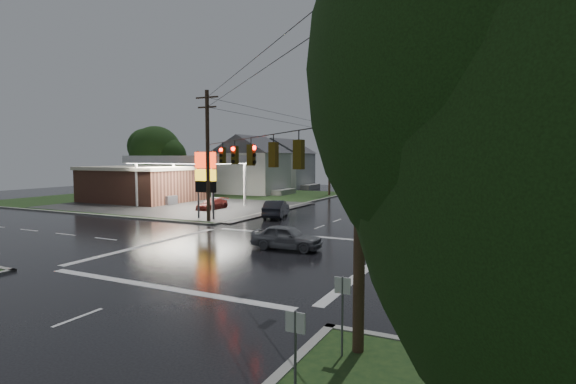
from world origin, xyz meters
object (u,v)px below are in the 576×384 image
at_px(house_near, 252,164).
at_px(tree_ne_far, 551,150).
at_px(pylon_sign, 205,174).
at_px(car_pump, 212,204).
at_px(house_far, 283,163).
at_px(gas_station, 149,181).
at_px(utility_pole_se, 361,149).
at_px(car_crossing, 287,237).
at_px(tree_nw_behind, 156,152).
at_px(utility_pole_nw, 208,154).
at_px(car_north, 276,209).
at_px(tree_ne_near, 522,156).
at_px(utility_pole_n, 330,157).

relative_size(house_near, tree_ne_far, 1.13).
bearing_deg(pylon_sign, car_pump, 121.78).
relative_size(house_far, tree_ne_far, 1.13).
relative_size(gas_station, car_pump, 6.52).
relative_size(house_near, car_pump, 2.75).
relative_size(utility_pole_se, tree_ne_far, 1.12).
height_order(gas_station, car_crossing, gas_station).
relative_size(pylon_sign, tree_nw_behind, 0.60).
bearing_deg(house_far, utility_pole_nw, -72.08).
bearing_deg(car_north, house_near, -71.34).
height_order(pylon_sign, house_far, house_far).
bearing_deg(tree_nw_behind, utility_pole_se, -42.34).
relative_size(gas_station, house_far, 2.37).
relative_size(tree_ne_near, tree_ne_far, 0.92).
distance_m(utility_pole_n, car_north, 24.35).
distance_m(utility_pole_nw, tree_nw_behind, 31.82).
relative_size(gas_station, house_near, 2.37).
height_order(utility_pole_n, tree_ne_near, utility_pole_n).
height_order(tree_ne_near, car_north, tree_ne_near).
bearing_deg(car_crossing, utility_pole_n, 13.41).
xyz_separation_m(house_far, car_pump, (7.67, -31.39, -3.82)).
relative_size(utility_pole_n, house_far, 0.95).
bearing_deg(car_pump, house_far, 106.84).
bearing_deg(house_far, tree_ne_near, -35.77).
bearing_deg(tree_ne_far, house_near, 176.99).
xyz_separation_m(tree_ne_near, tree_ne_far, (3.01, 12.00, 0.62)).
distance_m(gas_station, utility_pole_n, 24.60).
relative_size(pylon_sign, tree_ne_near, 0.67).
xyz_separation_m(gas_station, utility_pole_n, (16.18, 18.30, 2.92)).
height_order(house_near, tree_nw_behind, tree_nw_behind).
bearing_deg(utility_pole_nw, tree_ne_near, 27.86).
bearing_deg(utility_pole_n, gas_station, -131.47).
bearing_deg(utility_pole_nw, house_near, 113.37).
height_order(utility_pole_n, tree_ne_far, utility_pole_n).
bearing_deg(house_near, gas_station, -106.17).
bearing_deg(tree_nw_behind, utility_pole_nw, -40.10).
xyz_separation_m(utility_pole_n, tree_nw_behind, (-24.34, -8.01, 0.71)).
bearing_deg(car_pump, car_crossing, -39.09).
distance_m(utility_pole_n, tree_ne_near, 28.55).
relative_size(utility_pole_se, tree_ne_near, 1.22).
relative_size(tree_ne_near, car_crossing, 2.10).
bearing_deg(pylon_sign, utility_pole_se, -45.00).
bearing_deg(car_pump, tree_nw_behind, 148.73).
xyz_separation_m(gas_station, utility_pole_se, (35.18, -29.20, 3.17)).
xyz_separation_m(gas_station, house_near, (4.73, 16.30, 1.86)).
distance_m(tree_ne_near, tree_ne_far, 12.39).
bearing_deg(house_near, house_far, 94.76).
xyz_separation_m(utility_pole_n, car_north, (3.87, -23.58, -4.69)).
distance_m(house_near, car_crossing, 40.51).
distance_m(utility_pole_n, house_far, 16.00).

